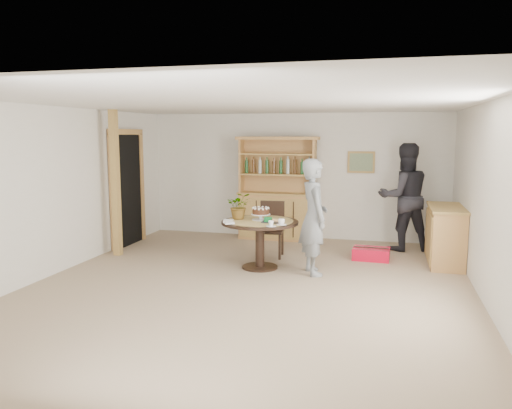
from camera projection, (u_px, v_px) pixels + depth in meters
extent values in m
plane|color=tan|center=(249.00, 287.00, 6.87)|extent=(7.00, 7.00, 0.00)
cube|color=white|center=(295.00, 176.00, 10.05)|extent=(6.00, 0.04, 2.50)
cube|color=white|center=(109.00, 260.00, 3.35)|extent=(6.00, 0.04, 2.50)
cube|color=white|center=(56.00, 191.00, 7.45)|extent=(0.04, 7.00, 2.50)
cube|color=white|center=(491.00, 205.00, 5.94)|extent=(0.04, 7.00, 2.50)
cube|color=white|center=(249.00, 102.00, 6.52)|extent=(6.00, 7.00, 0.04)
cube|color=tan|center=(361.00, 162.00, 9.65)|extent=(0.52, 0.03, 0.42)
cube|color=#59724C|center=(361.00, 162.00, 9.63)|extent=(0.44, 0.02, 0.34)
cube|color=black|center=(127.00, 190.00, 9.38)|extent=(0.10, 0.90, 2.10)
cube|color=#BC7F4F|center=(114.00, 193.00, 8.90)|extent=(0.12, 0.10, 2.10)
cube|color=#BC7F4F|center=(140.00, 187.00, 9.85)|extent=(0.12, 0.10, 2.10)
cube|color=#BC7F4F|center=(126.00, 132.00, 9.22)|extent=(0.12, 1.10, 0.10)
cube|color=tan|center=(116.00, 184.00, 8.52)|extent=(0.12, 0.12, 2.50)
cube|color=#BC7F4F|center=(278.00, 217.00, 9.99)|extent=(1.50, 0.50, 0.90)
cube|color=tan|center=(278.00, 193.00, 9.92)|extent=(1.56, 0.54, 0.04)
cube|color=#BC7F4F|center=(279.00, 165.00, 9.94)|extent=(1.50, 0.04, 1.06)
cube|color=#BC7F4F|center=(242.00, 165.00, 9.98)|extent=(0.04, 0.34, 1.06)
cube|color=#BC7F4F|center=(314.00, 166.00, 9.61)|extent=(0.04, 0.34, 1.06)
cube|color=tan|center=(277.00, 174.00, 9.82)|extent=(1.44, 0.32, 0.03)
cube|color=tan|center=(277.00, 154.00, 9.77)|extent=(1.44, 0.32, 0.03)
cube|color=#BC7F4F|center=(278.00, 138.00, 9.72)|extent=(1.62, 0.40, 0.06)
cylinder|color=#194C1E|center=(250.00, 166.00, 9.94)|extent=(0.07, 0.07, 0.28)
cylinder|color=#4C2D14|center=(258.00, 166.00, 9.90)|extent=(0.07, 0.07, 0.28)
cylinder|color=#B2BFB2|center=(266.00, 166.00, 9.86)|extent=(0.07, 0.07, 0.28)
cylinder|color=#194C1E|center=(273.00, 167.00, 9.82)|extent=(0.07, 0.07, 0.28)
cylinder|color=#4C2D14|center=(281.00, 167.00, 9.78)|extent=(0.07, 0.07, 0.28)
cylinder|color=#B2BFB2|center=(289.00, 167.00, 9.74)|extent=(0.07, 0.07, 0.28)
cylinder|color=#194C1E|center=(297.00, 167.00, 9.70)|extent=(0.07, 0.07, 0.28)
cylinder|color=#4C2D14|center=(306.00, 167.00, 9.66)|extent=(0.07, 0.07, 0.28)
cube|color=#BC7F4F|center=(446.00, 237.00, 8.04)|extent=(0.50, 1.20, 0.90)
cube|color=tan|center=(447.00, 208.00, 7.97)|extent=(0.54, 1.26, 0.04)
cylinder|color=black|center=(260.00, 222.00, 7.75)|extent=(1.20, 1.20, 0.04)
cylinder|color=black|center=(260.00, 246.00, 7.80)|extent=(0.14, 0.14, 0.70)
cylinder|color=black|center=(260.00, 267.00, 7.85)|extent=(0.56, 0.56, 0.03)
cylinder|color=#A2894F|center=(260.00, 221.00, 7.74)|extent=(1.04, 1.04, 0.01)
cube|color=black|center=(271.00, 231.00, 8.50)|extent=(0.45, 0.45, 0.04)
cube|color=black|center=(272.00, 215.00, 8.65)|extent=(0.42, 0.06, 0.46)
cube|color=black|center=(273.00, 202.00, 8.62)|extent=(0.42, 0.07, 0.05)
cube|color=black|center=(258.00, 246.00, 8.39)|extent=(0.04, 0.04, 0.44)
cube|color=black|center=(280.00, 247.00, 8.33)|extent=(0.04, 0.04, 0.44)
cube|color=black|center=(262.00, 242.00, 8.74)|extent=(0.04, 0.04, 0.44)
cube|color=black|center=(282.00, 242.00, 8.68)|extent=(0.04, 0.04, 0.44)
cylinder|color=white|center=(261.00, 220.00, 7.79)|extent=(0.28, 0.28, 0.01)
cylinder|color=white|center=(261.00, 217.00, 7.78)|extent=(0.05, 0.05, 0.08)
cylinder|color=white|center=(261.00, 214.00, 7.78)|extent=(0.30, 0.30, 0.01)
cylinder|color=#451F13|center=(261.00, 211.00, 7.77)|extent=(0.26, 0.26, 0.09)
cylinder|color=white|center=(261.00, 208.00, 7.76)|extent=(0.08, 0.08, 0.01)
sphere|color=white|center=(268.00, 208.00, 7.73)|extent=(0.04, 0.04, 0.04)
sphere|color=white|center=(268.00, 208.00, 7.80)|extent=(0.04, 0.04, 0.04)
sphere|color=white|center=(266.00, 207.00, 7.85)|extent=(0.04, 0.04, 0.04)
sphere|color=white|center=(263.00, 207.00, 7.88)|extent=(0.04, 0.04, 0.04)
sphere|color=white|center=(259.00, 207.00, 7.88)|extent=(0.04, 0.04, 0.04)
sphere|color=white|center=(255.00, 207.00, 7.85)|extent=(0.04, 0.04, 0.04)
sphere|color=white|center=(253.00, 208.00, 7.79)|extent=(0.04, 0.04, 0.04)
sphere|color=white|center=(253.00, 208.00, 7.73)|extent=(0.04, 0.04, 0.04)
sphere|color=white|center=(255.00, 209.00, 7.68)|extent=(0.04, 0.04, 0.04)
sphere|color=white|center=(259.00, 209.00, 7.65)|extent=(0.04, 0.04, 0.04)
sphere|color=white|center=(263.00, 209.00, 7.65)|extent=(0.04, 0.04, 0.04)
sphere|color=white|center=(266.00, 209.00, 7.68)|extent=(0.04, 0.04, 0.04)
imported|color=#3F7233|center=(239.00, 206.00, 7.85)|extent=(0.47, 0.44, 0.42)
cube|color=black|center=(272.00, 222.00, 7.57)|extent=(0.30, 0.20, 0.01)
cube|color=#0B6B28|center=(268.00, 220.00, 7.58)|extent=(0.10, 0.10, 0.06)
cube|color=#0B6B28|center=(268.00, 217.00, 7.58)|extent=(0.11, 0.02, 0.01)
cylinder|color=white|center=(281.00, 224.00, 7.37)|extent=(0.15, 0.15, 0.01)
imported|color=white|center=(281.00, 222.00, 7.37)|extent=(0.10, 0.10, 0.08)
cylinder|color=white|center=(271.00, 226.00, 7.24)|extent=(0.15, 0.15, 0.01)
imported|color=white|center=(271.00, 223.00, 7.23)|extent=(0.08, 0.08, 0.07)
cube|color=white|center=(228.00, 220.00, 7.66)|extent=(0.14, 0.08, 0.03)
cube|color=white|center=(228.00, 222.00, 7.54)|extent=(0.16, 0.11, 0.03)
cube|color=white|center=(230.00, 223.00, 7.43)|extent=(0.16, 0.14, 0.03)
imported|color=gray|center=(314.00, 217.00, 7.42)|extent=(0.64, 0.75, 1.73)
imported|color=black|center=(404.00, 197.00, 8.97)|extent=(1.13, 1.00, 1.93)
cube|color=red|center=(371.00, 254.00, 8.36)|extent=(0.62, 0.43, 0.20)
cube|color=black|center=(371.00, 248.00, 8.34)|extent=(0.56, 0.07, 0.01)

